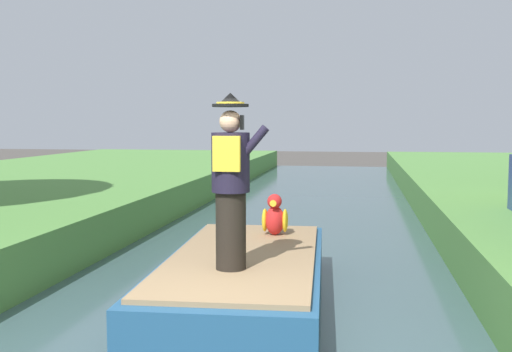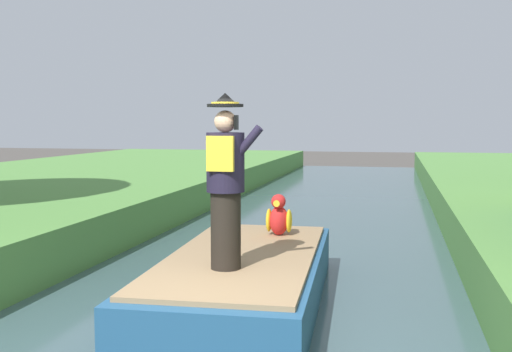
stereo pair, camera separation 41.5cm
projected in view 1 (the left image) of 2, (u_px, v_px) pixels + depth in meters
The scene contains 3 objects.
boat at pixel (244, 279), 7.05m from camera, with size 2.03×4.29×0.61m.
person_pirate at pixel (231, 182), 6.20m from camera, with size 0.61×0.42×1.85m.
parrot_plush at pixel (275, 217), 8.15m from camera, with size 0.36×0.35×0.57m.
Camera 1 is at (1.32, -4.96, 2.26)m, focal length 41.70 mm.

